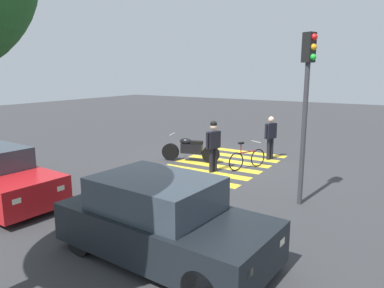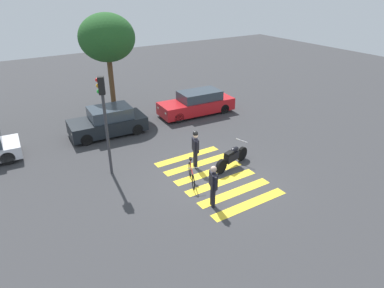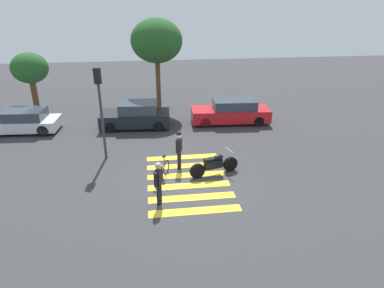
{
  "view_description": "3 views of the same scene",
  "coord_description": "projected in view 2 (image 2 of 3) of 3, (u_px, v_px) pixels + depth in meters",
  "views": [
    {
      "loc": [
        -5.94,
        11.69,
        3.36
      ],
      "look_at": [
        0.28,
        1.71,
        1.0
      ],
      "focal_mm": 33.87,
      "sensor_mm": 36.0,
      "label": 1
    },
    {
      "loc": [
        -7.45,
        -9.98,
        7.65
      ],
      "look_at": [
        -0.22,
        1.49,
        1.02
      ],
      "focal_mm": 31.83,
      "sensor_mm": 36.0,
      "label": 2
    },
    {
      "loc": [
        -1.45,
        -12.34,
        7.02
      ],
      "look_at": [
        0.33,
        1.1,
        1.17
      ],
      "focal_mm": 31.69,
      "sensor_mm": 36.0,
      "label": 3
    }
  ],
  "objects": [
    {
      "name": "ground_plane",
      "position": [
        215.0,
        177.0,
        14.51
      ],
      "size": [
        60.0,
        60.0,
        0.0
      ],
      "primitive_type": "plane",
      "color": "#38383A"
    },
    {
      "name": "officer_by_motorcycle",
      "position": [
        213.0,
        184.0,
        12.3
      ],
      "size": [
        0.35,
        0.64,
        1.68
      ],
      "color": "black",
      "rests_on": "ground_plane"
    },
    {
      "name": "officer_on_foot",
      "position": [
        195.0,
        147.0,
        14.85
      ],
      "size": [
        0.33,
        0.65,
        1.77
      ],
      "color": "black",
      "rests_on": "ground_plane"
    },
    {
      "name": "crosswalk_stripes",
      "position": [
        215.0,
        177.0,
        14.51
      ],
      "size": [
        3.36,
        4.95,
        0.01
      ],
      "color": "yellow",
      "rests_on": "ground_plane"
    },
    {
      "name": "street_tree_mid",
      "position": [
        107.0,
        38.0,
        19.67
      ],
      "size": [
        3.26,
        3.26,
        5.94
      ],
      "color": "brown",
      "rests_on": "ground_plane"
    },
    {
      "name": "car_black_suv",
      "position": [
        108.0,
        122.0,
        18.27
      ],
      "size": [
        4.1,
        2.07,
        1.5
      ],
      "color": "black",
      "rests_on": "ground_plane"
    },
    {
      "name": "traffic_light_pole",
      "position": [
        104.0,
        111.0,
        13.57
      ],
      "size": [
        0.36,
        0.31,
        4.27
      ],
      "color": "#38383D",
      "rests_on": "ground_plane"
    },
    {
      "name": "car_red_convertible",
      "position": [
        197.0,
        103.0,
        21.02
      ],
      "size": [
        4.76,
        1.99,
        1.44
      ],
      "color": "black",
      "rests_on": "ground_plane"
    },
    {
      "name": "leaning_bicycle",
      "position": [
        192.0,
        175.0,
        14.0
      ],
      "size": [
        0.74,
        1.54,
        0.98
      ],
      "color": "black",
      "rests_on": "ground_plane"
    },
    {
      "name": "police_motorcycle",
      "position": [
        232.0,
        157.0,
        15.16
      ],
      "size": [
        2.2,
        0.89,
        1.05
      ],
      "color": "black",
      "rests_on": "ground_plane"
    }
  ]
}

